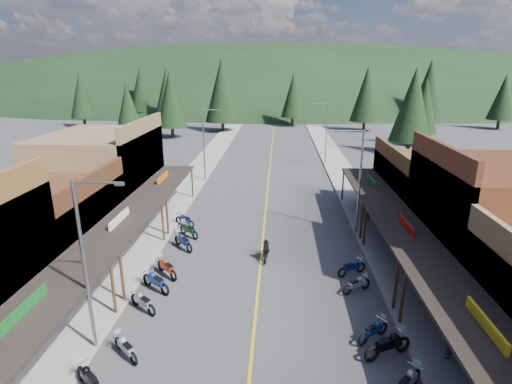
# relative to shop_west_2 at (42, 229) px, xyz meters

# --- Properties ---
(ground) EXTENTS (220.00, 220.00, 0.00)m
(ground) POSITION_rel_shop_west_2_xyz_m (13.75, -1.70, -2.53)
(ground) COLOR #38383A
(ground) RESTS_ON ground
(centerline) EXTENTS (0.15, 90.00, 0.01)m
(centerline) POSITION_rel_shop_west_2_xyz_m (13.75, 18.30, -2.53)
(centerline) COLOR gold
(centerline) RESTS_ON ground
(sidewalk_west) EXTENTS (3.40, 94.00, 0.15)m
(sidewalk_west) POSITION_rel_shop_west_2_xyz_m (5.05, 18.30, -2.46)
(sidewalk_west) COLOR gray
(sidewalk_west) RESTS_ON ground
(sidewalk_east) EXTENTS (3.40, 94.00, 0.15)m
(sidewalk_east) POSITION_rel_shop_west_2_xyz_m (22.45, 18.30, -2.46)
(sidewalk_east) COLOR gray
(sidewalk_east) RESTS_ON ground
(shop_west_2) EXTENTS (10.90, 9.00, 6.20)m
(shop_west_2) POSITION_rel_shop_west_2_xyz_m (0.00, 0.00, 0.00)
(shop_west_2) COLOR #3F2111
(shop_west_2) RESTS_ON ground
(shop_west_3) EXTENTS (10.90, 10.20, 8.20)m
(shop_west_3) POSITION_rel_shop_west_2_xyz_m (-0.03, 9.60, 0.99)
(shop_west_3) COLOR brown
(shop_west_3) RESTS_ON ground
(shop_east_2) EXTENTS (10.90, 9.00, 8.20)m
(shop_east_2) POSITION_rel_shop_west_2_xyz_m (27.54, 0.00, 0.99)
(shop_east_2) COLOR #562B19
(shop_east_2) RESTS_ON ground
(shop_east_3) EXTENTS (10.90, 10.20, 6.20)m
(shop_east_3) POSITION_rel_shop_west_2_xyz_m (27.51, 9.60, -0.00)
(shop_east_3) COLOR #4C2D16
(shop_east_3) RESTS_ON ground
(streetlight_0) EXTENTS (2.16, 0.18, 8.00)m
(streetlight_0) POSITION_rel_shop_west_2_xyz_m (6.80, -7.70, 1.93)
(streetlight_0) COLOR gray
(streetlight_0) RESTS_ON ground
(streetlight_1) EXTENTS (2.16, 0.18, 8.00)m
(streetlight_1) POSITION_rel_shop_west_2_xyz_m (6.80, 20.30, 1.93)
(streetlight_1) COLOR gray
(streetlight_1) RESTS_ON ground
(streetlight_2) EXTENTS (2.16, 0.18, 8.00)m
(streetlight_2) POSITION_rel_shop_west_2_xyz_m (20.71, 6.30, 1.93)
(streetlight_2) COLOR gray
(streetlight_2) RESTS_ON ground
(streetlight_3) EXTENTS (2.16, 0.18, 8.00)m
(streetlight_3) POSITION_rel_shop_west_2_xyz_m (20.71, 28.30, 1.93)
(streetlight_3) COLOR gray
(streetlight_3) RESTS_ON ground
(ridge_hill) EXTENTS (310.00, 140.00, 60.00)m
(ridge_hill) POSITION_rel_shop_west_2_xyz_m (13.75, 133.30, -2.53)
(ridge_hill) COLOR black
(ridge_hill) RESTS_ON ground
(pine_0) EXTENTS (5.04, 5.04, 11.00)m
(pine_0) POSITION_rel_shop_west_2_xyz_m (-26.25, 60.30, 3.95)
(pine_0) COLOR black
(pine_0) RESTS_ON ground
(pine_1) EXTENTS (5.88, 5.88, 12.50)m
(pine_1) POSITION_rel_shop_west_2_xyz_m (-10.25, 68.30, 4.70)
(pine_1) COLOR black
(pine_1) RESTS_ON ground
(pine_2) EXTENTS (6.72, 6.72, 14.00)m
(pine_2) POSITION_rel_shop_west_2_xyz_m (3.75, 56.30, 5.46)
(pine_2) COLOR black
(pine_2) RESTS_ON ground
(pine_3) EXTENTS (5.04, 5.04, 11.00)m
(pine_3) POSITION_rel_shop_west_2_xyz_m (17.75, 64.30, 3.95)
(pine_3) COLOR black
(pine_3) RESTS_ON ground
(pine_4) EXTENTS (5.88, 5.88, 12.50)m
(pine_4) POSITION_rel_shop_west_2_xyz_m (31.75, 58.30, 4.70)
(pine_4) COLOR black
(pine_4) RESTS_ON ground
(pine_5) EXTENTS (6.72, 6.72, 14.00)m
(pine_5) POSITION_rel_shop_west_2_xyz_m (47.75, 70.30, 5.46)
(pine_5) COLOR black
(pine_5) RESTS_ON ground
(pine_6) EXTENTS (5.04, 5.04, 11.00)m
(pine_6) POSITION_rel_shop_west_2_xyz_m (59.75, 62.30, 3.95)
(pine_6) COLOR black
(pine_6) RESTS_ON ground
(pine_7) EXTENTS (5.88, 5.88, 12.50)m
(pine_7) POSITION_rel_shop_west_2_xyz_m (-18.25, 74.30, 4.70)
(pine_7) COLOR black
(pine_7) RESTS_ON ground
(pine_8) EXTENTS (4.48, 4.48, 10.00)m
(pine_8) POSITION_rel_shop_west_2_xyz_m (-8.25, 38.30, 3.44)
(pine_8) COLOR black
(pine_8) RESTS_ON ground
(pine_9) EXTENTS (4.93, 4.93, 10.80)m
(pine_9) POSITION_rel_shop_west_2_xyz_m (37.75, 43.30, 3.85)
(pine_9) COLOR black
(pine_9) RESTS_ON ground
(pine_10) EXTENTS (5.38, 5.38, 11.60)m
(pine_10) POSITION_rel_shop_west_2_xyz_m (-4.25, 48.30, 4.25)
(pine_10) COLOR black
(pine_10) RESTS_ON ground
(pine_11) EXTENTS (5.82, 5.82, 12.40)m
(pine_11) POSITION_rel_shop_west_2_xyz_m (33.75, 36.30, 4.65)
(pine_11) COLOR black
(pine_11) RESTS_ON ground
(bike_west_4) EXTENTS (1.97, 1.81, 1.15)m
(bike_west_4) POSITION_rel_shop_west_2_xyz_m (7.50, -10.07, -1.96)
(bike_west_4) COLOR black
(bike_west_4) RESTS_ON ground
(bike_west_5) EXTENTS (1.84, 1.75, 1.09)m
(bike_west_5) POSITION_rel_shop_west_2_xyz_m (8.24, -8.16, -1.99)
(bike_west_5) COLOR #A7A7AC
(bike_west_5) RESTS_ON ground
(bike_west_6) EXTENTS (2.06, 1.80, 1.18)m
(bike_west_6) POSITION_rel_shop_west_2_xyz_m (7.85, -4.66, -1.94)
(bike_west_6) COLOR gray
(bike_west_6) RESTS_ON ground
(bike_west_7) EXTENTS (2.29, 1.97, 1.30)m
(bike_west_7) POSITION_rel_shop_west_2_xyz_m (7.93, -2.67, -1.88)
(bike_west_7) COLOR navy
(bike_west_7) RESTS_ON ground
(bike_west_8) EXTENTS (2.06, 2.13, 1.27)m
(bike_west_8) POSITION_rel_shop_west_2_xyz_m (8.12, -1.00, -1.90)
(bike_west_8) COLOR red
(bike_west_8) RESTS_ON ground
(bike_west_9) EXTENTS (2.06, 2.14, 1.28)m
(bike_west_9) POSITION_rel_shop_west_2_xyz_m (8.25, 2.81, -1.90)
(bike_west_9) COLOR navy
(bike_west_9) RESTS_ON ground
(bike_west_10) EXTENTS (2.06, 1.95, 1.22)m
(bike_west_10) POSITION_rel_shop_west_2_xyz_m (8.18, 4.94, -1.92)
(bike_west_10) COLOR #0C3C1D
(bike_west_10) RESTS_ON ground
(bike_west_11) EXTENTS (2.04, 1.67, 1.14)m
(bike_west_11) POSITION_rel_shop_west_2_xyz_m (7.38, 7.03, -1.96)
(bike_west_11) COLOR navy
(bike_west_11) RESTS_ON ground
(bike_east_4) EXTENTS (1.92, 2.00, 1.19)m
(bike_east_4) POSITION_rel_shop_west_2_xyz_m (19.94, -9.60, -1.94)
(bike_east_4) COLOR gray
(bike_east_4) RESTS_ON ground
(bike_east_5) EXTENTS (2.46, 1.70, 1.34)m
(bike_east_5) POSITION_rel_shop_west_2_xyz_m (19.73, -7.48, -1.86)
(bike_east_5) COLOR black
(bike_east_5) RESTS_ON ground
(bike_east_6) EXTENTS (1.94, 1.72, 1.12)m
(bike_east_6) POSITION_rel_shop_west_2_xyz_m (19.35, -6.38, -1.97)
(bike_east_6) COLOR navy
(bike_east_6) RESTS_ON ground
(bike_east_7) EXTENTS (1.94, 1.53, 1.08)m
(bike_east_7) POSITION_rel_shop_west_2_xyz_m (19.37, -2.17, -1.99)
(bike_east_7) COLOR #A7A6AC
(bike_east_7) RESTS_ON ground
(bike_east_8) EXTENTS (2.08, 1.55, 1.14)m
(bike_east_8) POSITION_rel_shop_west_2_xyz_m (19.42, -0.22, -1.96)
(bike_east_8) COLOR navy
(bike_east_8) RESTS_ON ground
(rider_on_bike) EXTENTS (0.73, 2.01, 1.51)m
(rider_on_bike) POSITION_rel_shop_west_2_xyz_m (14.10, 1.61, -1.93)
(rider_on_bike) COLOR black
(rider_on_bike) RESTS_ON ground
(pedestrian_east_a) EXTENTS (0.62, 0.73, 1.69)m
(pedestrian_east_a) POSITION_rel_shop_west_2_xyz_m (22.33, -7.54, -1.54)
(pedestrian_east_a) COLOR #281F2E
(pedestrian_east_a) RESTS_ON sidewalk_east
(pedestrian_east_b) EXTENTS (0.96, 0.70, 1.78)m
(pedestrian_east_b) POSITION_rel_shop_west_2_xyz_m (21.97, 8.65, -1.50)
(pedestrian_east_b) COLOR #4D3F31
(pedestrian_east_b) RESTS_ON sidewalk_east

